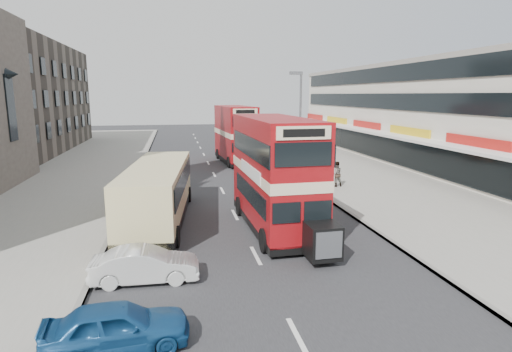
{
  "coord_description": "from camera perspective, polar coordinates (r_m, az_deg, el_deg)",
  "views": [
    {
      "loc": [
        -3.05,
        -13.9,
        6.39
      ],
      "look_at": [
        0.73,
        5.75,
        2.54
      ],
      "focal_mm": 29.76,
      "sensor_mm": 36.0,
      "label": 1
    }
  ],
  "objects": [
    {
      "name": "bus_second",
      "position": [
        40.45,
        -2.78,
        5.66
      ],
      "size": [
        3.22,
        9.42,
        5.16
      ],
      "rotation": [
        0.0,
        0.0,
        3.22
      ],
      "color": "black",
      "rests_on": "ground"
    },
    {
      "name": "ground",
      "position": [
        15.6,
        1.39,
        -13.3
      ],
      "size": [
        160.0,
        160.0,
        0.0
      ],
      "primitive_type": "plane",
      "color": "#28282B",
      "rests_on": "ground"
    },
    {
      "name": "pavement_right",
      "position": [
        37.63,
        12.85,
        0.95
      ],
      "size": [
        12.0,
        90.0,
        0.15
      ],
      "primitive_type": "cube",
      "color": "gray",
      "rests_on": "ground"
    },
    {
      "name": "pedestrian_near",
      "position": [
        29.7,
        10.72,
        0.29
      ],
      "size": [
        0.69,
        0.51,
        1.76
      ],
      "primitive_type": "imported",
      "rotation": [
        0.0,
        0.0,
        3.25
      ],
      "color": "gray",
      "rests_on": "pavement_right"
    },
    {
      "name": "pavement_left",
      "position": [
        35.63,
        -25.25,
        -0.38
      ],
      "size": [
        12.0,
        90.0,
        0.15
      ],
      "primitive_type": "cube",
      "color": "gray",
      "rests_on": "ground"
    },
    {
      "name": "car_right_b",
      "position": [
        36.78,
        1.4,
        1.9
      ],
      "size": [
        4.87,
        2.59,
        1.3
      ],
      "primitive_type": "imported",
      "rotation": [
        0.0,
        0.0,
        -1.66
      ],
      "color": "#BE4813",
      "rests_on": "ground"
    },
    {
      "name": "car_left_front",
      "position": [
        15.44,
        -14.69,
        -11.5
      ],
      "size": [
        3.7,
        1.37,
        1.21
      ],
      "primitive_type": "imported",
      "rotation": [
        0.0,
        0.0,
        1.55
      ],
      "color": "silver",
      "rests_on": "ground"
    },
    {
      "name": "kerb_right",
      "position": [
        35.68,
        4.14,
        0.66
      ],
      "size": [
        0.2,
        90.0,
        0.16
      ],
      "primitive_type": "cube",
      "color": "gray",
      "rests_on": "ground"
    },
    {
      "name": "road_surface",
      "position": [
        34.63,
        -5.66,
        0.2
      ],
      "size": [
        12.0,
        90.0,
        0.01
      ],
      "primitive_type": "cube",
      "color": "#28282B",
      "rests_on": "ground"
    },
    {
      "name": "car_right_a",
      "position": [
        29.43,
        4.92,
        -0.23
      ],
      "size": [
        5.21,
        2.36,
        1.48
      ],
      "primitive_type": "imported",
      "rotation": [
        0.0,
        0.0,
        -1.51
      ],
      "color": "maroon",
      "rests_on": "ground"
    },
    {
      "name": "coach",
      "position": [
        22.07,
        -13.04,
        -1.94
      ],
      "size": [
        3.61,
        10.45,
        2.71
      ],
      "rotation": [
        0.0,
        0.0,
        -0.1
      ],
      "color": "black",
      "rests_on": "ground"
    },
    {
      "name": "kerb_left",
      "position": [
        34.62,
        -15.76,
        -0.04
      ],
      "size": [
        0.2,
        90.0,
        0.16
      ],
      "primitive_type": "cube",
      "color": "gray",
      "rests_on": "ground"
    },
    {
      "name": "car_left_near",
      "position": [
        11.93,
        -18.22,
        -18.64
      ],
      "size": [
        3.77,
        1.8,
        1.24
      ],
      "primitive_type": "imported",
      "rotation": [
        0.0,
        0.0,
        1.66
      ],
      "color": "navy",
      "rests_on": "ground"
    },
    {
      "name": "commercial_row",
      "position": [
        42.67,
        21.94,
        7.83
      ],
      "size": [
        9.9,
        46.2,
        9.3
      ],
      "color": "beige",
      "rests_on": "ground"
    },
    {
      "name": "car_right_c",
      "position": [
        46.21,
        -0.6,
        3.75
      ],
      "size": [
        3.9,
        1.68,
        1.31
      ],
      "primitive_type": "imported",
      "rotation": [
        0.0,
        0.0,
        -1.53
      ],
      "color": "#5982B2",
      "rests_on": "ground"
    },
    {
      "name": "street_lamp",
      "position": [
        33.35,
        5.85,
        8.07
      ],
      "size": [
        1.0,
        0.2,
        8.12
      ],
      "color": "slate",
      "rests_on": "ground"
    },
    {
      "name": "cyclist",
      "position": [
        37.8,
        -0.53,
        2.15
      ],
      "size": [
        0.84,
        1.82,
        1.98
      ],
      "rotation": [
        0.0,
        0.0,
        -0.13
      ],
      "color": "gray",
      "rests_on": "ground"
    },
    {
      "name": "bus_main",
      "position": [
        20.1,
        2.61,
        0.36
      ],
      "size": [
        2.84,
        9.43,
        5.17
      ],
      "rotation": [
        0.0,
        0.0,
        3.17
      ],
      "color": "black",
      "rests_on": "ground"
    }
  ]
}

